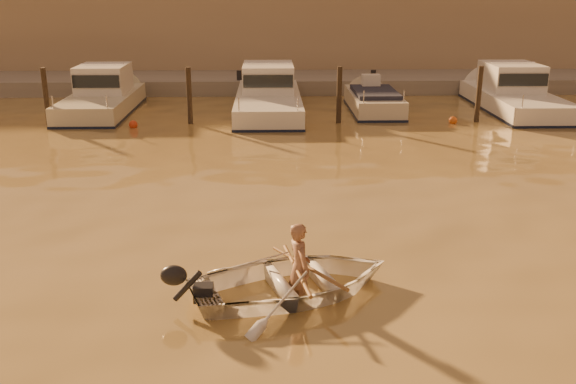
{
  "coord_description": "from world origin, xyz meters",
  "views": [
    {
      "loc": [
        -2.71,
        -8.8,
        4.79
      ],
      "look_at": [
        -2.33,
        3.56,
        0.75
      ],
      "focal_mm": 40.0,
      "sensor_mm": 36.0,
      "label": 1
    }
  ],
  "objects_px": {
    "moored_boat_1": "(101,96)",
    "moored_boat_2": "(268,96)",
    "person": "(300,267)",
    "waterfront_building": "(318,29)",
    "moored_boat_3": "(373,105)",
    "dinghy": "(294,281)",
    "moored_boat_4": "(516,94)"
  },
  "relations": [
    {
      "from": "moored_boat_3",
      "to": "dinghy",
      "type": "bearing_deg",
      "value": -103.59
    },
    {
      "from": "moored_boat_2",
      "to": "moored_boat_3",
      "type": "xyz_separation_m",
      "value": [
        4.12,
        0.0,
        -0.4
      ]
    },
    {
      "from": "moored_boat_1",
      "to": "moored_boat_4",
      "type": "xyz_separation_m",
      "value": [
        16.15,
        0.0,
        0.0
      ]
    },
    {
      "from": "dinghy",
      "to": "moored_boat_1",
      "type": "bearing_deg",
      "value": 4.98
    },
    {
      "from": "moored_boat_4",
      "to": "waterfront_building",
      "type": "bearing_deg",
      "value": 122.44
    },
    {
      "from": "person",
      "to": "moored_boat_1",
      "type": "xyz_separation_m",
      "value": [
        -6.92,
        15.41,
        0.18
      ]
    },
    {
      "from": "person",
      "to": "moored_boat_2",
      "type": "bearing_deg",
      "value": -17.07
    },
    {
      "from": "person",
      "to": "moored_boat_3",
      "type": "distance_m",
      "value": 15.84
    },
    {
      "from": "person",
      "to": "waterfront_building",
      "type": "relative_size",
      "value": 0.03
    },
    {
      "from": "moored_boat_3",
      "to": "waterfront_building",
      "type": "xyz_separation_m",
      "value": [
        -1.4,
        11.0,
        2.17
      ]
    },
    {
      "from": "moored_boat_2",
      "to": "moored_boat_4",
      "type": "height_order",
      "value": "same"
    },
    {
      "from": "person",
      "to": "moored_boat_2",
      "type": "relative_size",
      "value": 0.18
    },
    {
      "from": "person",
      "to": "moored_boat_4",
      "type": "distance_m",
      "value": 17.97
    },
    {
      "from": "moored_boat_3",
      "to": "waterfront_building",
      "type": "bearing_deg",
      "value": 97.26
    },
    {
      "from": "person",
      "to": "waterfront_building",
      "type": "height_order",
      "value": "waterfront_building"
    },
    {
      "from": "moored_boat_1",
      "to": "waterfront_building",
      "type": "xyz_separation_m",
      "value": [
        9.16,
        11.0,
        1.77
      ]
    },
    {
      "from": "moored_boat_3",
      "to": "moored_boat_4",
      "type": "distance_m",
      "value": 5.61
    },
    {
      "from": "dinghy",
      "to": "person",
      "type": "height_order",
      "value": "person"
    },
    {
      "from": "person",
      "to": "waterfront_building",
      "type": "distance_m",
      "value": 26.58
    },
    {
      "from": "moored_boat_1",
      "to": "moored_boat_2",
      "type": "distance_m",
      "value": 6.44
    },
    {
      "from": "dinghy",
      "to": "moored_boat_1",
      "type": "relative_size",
      "value": 0.49
    },
    {
      "from": "dinghy",
      "to": "person",
      "type": "xyz_separation_m",
      "value": [
        0.09,
        0.03,
        0.22
      ]
    },
    {
      "from": "moored_boat_4",
      "to": "waterfront_building",
      "type": "xyz_separation_m",
      "value": [
        -6.99,
        11.0,
        1.77
      ]
    },
    {
      "from": "dinghy",
      "to": "moored_boat_2",
      "type": "bearing_deg",
      "value": -17.42
    },
    {
      "from": "dinghy",
      "to": "person",
      "type": "bearing_deg",
      "value": -90.0
    },
    {
      "from": "dinghy",
      "to": "moored_boat_4",
      "type": "distance_m",
      "value": 18.05
    },
    {
      "from": "moored_boat_1",
      "to": "moored_boat_3",
      "type": "height_order",
      "value": "moored_boat_1"
    },
    {
      "from": "moored_boat_4",
      "to": "person",
      "type": "bearing_deg",
      "value": -120.92
    },
    {
      "from": "moored_boat_1",
      "to": "waterfront_building",
      "type": "bearing_deg",
      "value": 50.23
    },
    {
      "from": "moored_boat_1",
      "to": "moored_boat_2",
      "type": "xyz_separation_m",
      "value": [
        6.44,
        0.0,
        0.0
      ]
    },
    {
      "from": "dinghy",
      "to": "moored_boat_3",
      "type": "height_order",
      "value": "moored_boat_3"
    },
    {
      "from": "waterfront_building",
      "to": "person",
      "type": "bearing_deg",
      "value": -94.84
    }
  ]
}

